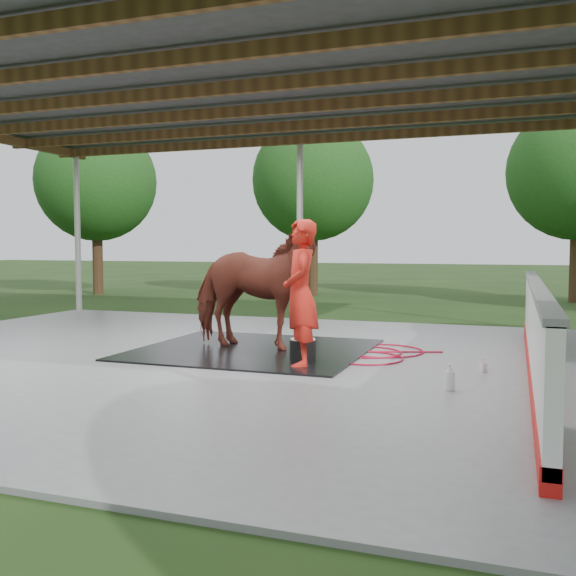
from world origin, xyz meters
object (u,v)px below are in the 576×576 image
(wash_bucket, at_px, (303,350))
(horse, at_px, (253,287))
(dasher_board, at_px, (535,333))
(handler, at_px, (300,293))

(wash_bucket, bearing_deg, horse, 144.51)
(dasher_board, height_order, horse, horse)
(horse, xyz_separation_m, wash_bucket, (1.05, -0.75, -0.80))
(horse, relative_size, handler, 1.15)
(horse, relative_size, wash_bucket, 6.18)
(horse, distance_m, handler, 1.47)
(horse, height_order, wash_bucket, horse)
(dasher_board, bearing_deg, handler, -174.35)
(dasher_board, distance_m, handler, 2.97)
(handler, height_order, wash_bucket, handler)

